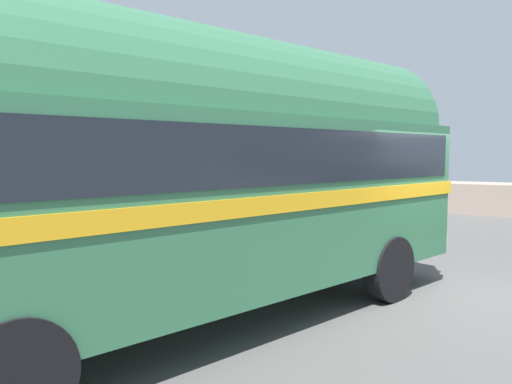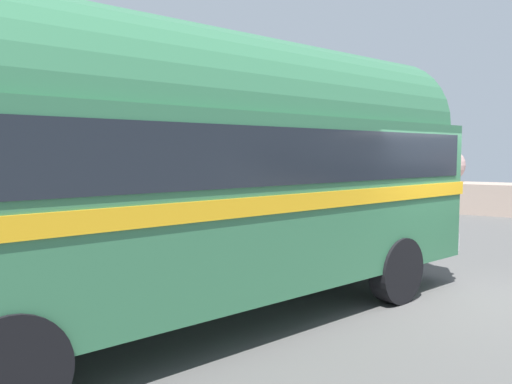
# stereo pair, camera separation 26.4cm
# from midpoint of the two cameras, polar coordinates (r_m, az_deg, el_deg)

# --- Properties ---
(ground) EXTENTS (32.00, 26.00, 0.02)m
(ground) POSITION_cam_midpoint_polar(r_m,az_deg,el_deg) (8.29, 18.10, -11.00)
(ground) COLOR #4F4E4D
(breakwater) EXTENTS (31.36, 2.24, 2.34)m
(breakwater) POSITION_cam_midpoint_polar(r_m,az_deg,el_deg) (19.78, 24.38, -0.35)
(breakwater) COLOR gray
(breakwater) RESTS_ON ground
(vintage_coach) EXTENTS (4.92, 8.90, 3.70)m
(vintage_coach) POSITION_cam_midpoint_polar(r_m,az_deg,el_deg) (6.29, -7.61, 3.17)
(vintage_coach) COLOR black
(vintage_coach) RESTS_ON ground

